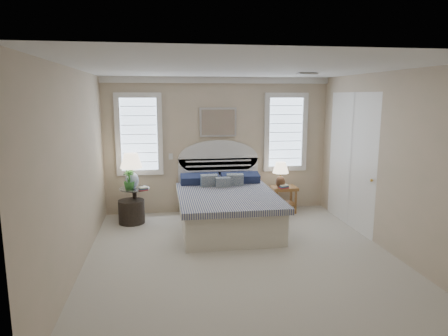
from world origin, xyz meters
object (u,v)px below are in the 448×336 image
bed (226,205)px  side_table_left (135,201)px  nightstand_right (284,194)px  lamp_right (281,172)px  lamp_left (131,167)px  floor_pot (132,212)px

bed → side_table_left: bed is taller
bed → nightstand_right: bed is taller
side_table_left → lamp_right: (2.85, 0.04, 0.46)m
lamp_left → nightstand_right: bearing=1.8°
nightstand_right → floor_pot: size_ratio=1.11×
bed → floor_pot: bearing=165.6°
floor_pot → lamp_left: lamp_left is taller
side_table_left → lamp_left: lamp_left is taller
bed → side_table_left: (-1.65, 0.59, 0.00)m
nightstand_right → lamp_left: lamp_left is taller
side_table_left → lamp_right: 2.89m
floor_pot → lamp_left: (0.02, 0.16, 0.82)m
lamp_right → bed: bearing=-152.2°
side_table_left → floor_pot: size_ratio=1.31×
lamp_right → floor_pot: bearing=-176.2°
nightstand_right → lamp_right: size_ratio=1.02×
side_table_left → floor_pot: side_table_left is taller
bed → nightstand_right: (1.30, 0.69, 0.00)m
nightstand_right → floor_pot: (-3.01, -0.25, -0.17)m
floor_pot → bed: bearing=-14.4°
lamp_left → lamp_right: (2.89, 0.03, -0.19)m
bed → lamp_right: bed is taller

